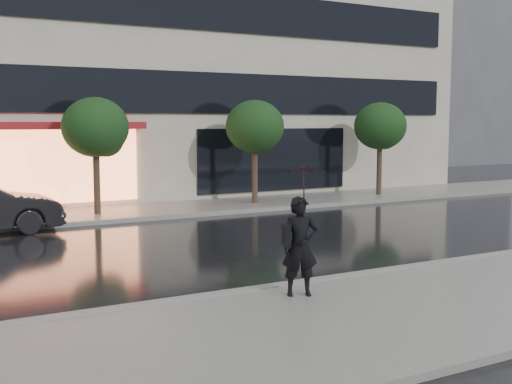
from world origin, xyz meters
TOP-DOWN VIEW (x-y plane):
  - ground at (0.00, 0.00)m, footprint 120.00×120.00m
  - sidewalk_near at (0.00, -3.25)m, footprint 60.00×4.50m
  - sidewalk_far at (0.00, 10.25)m, footprint 60.00×3.50m
  - curb_near at (0.00, -1.00)m, footprint 60.00×0.25m
  - curb_far at (0.00, 8.50)m, footprint 60.00×0.25m
  - bg_building_right at (26.00, 28.00)m, footprint 12.00×12.00m
  - tree_mid_west at (-2.94, 10.03)m, footprint 2.20×2.20m
  - tree_mid_east at (3.06, 10.03)m, footprint 2.20×2.20m
  - tree_far_east at (9.06, 10.03)m, footprint 2.20×2.20m
  - pedestrian_with_umbrella at (-2.53, -1.80)m, footprint 1.06×1.07m

SIDE VIEW (x-z plane):
  - ground at x=0.00m, z-range 0.00..0.00m
  - sidewalk_near at x=0.00m, z-range 0.00..0.12m
  - sidewalk_far at x=0.00m, z-range 0.00..0.12m
  - curb_near at x=0.00m, z-range 0.00..0.14m
  - curb_far at x=0.00m, z-range 0.00..0.14m
  - pedestrian_with_umbrella at x=-2.53m, z-range 0.38..2.71m
  - tree_mid_west at x=-2.94m, z-range 0.93..4.92m
  - tree_mid_east at x=3.06m, z-range 0.93..4.92m
  - tree_far_east at x=9.06m, z-range 0.93..4.92m
  - bg_building_right at x=26.00m, z-range 0.00..16.00m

